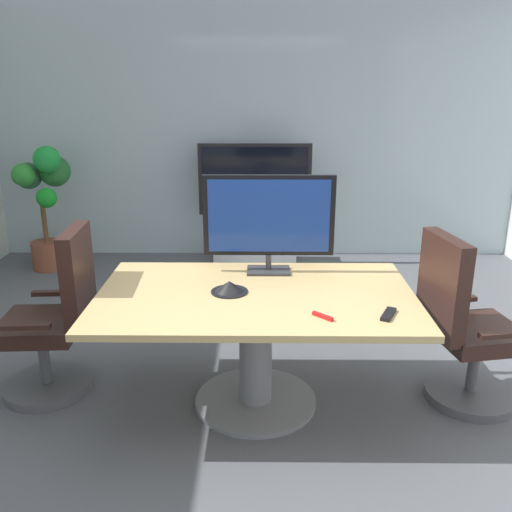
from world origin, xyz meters
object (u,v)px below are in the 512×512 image
Objects in this scene: office_chair_right at (463,335)px; remote_control at (388,314)px; wall_display_unit at (255,223)px; office_chair_left at (55,326)px; conference_table at (256,323)px; conference_phone at (229,287)px; tv_monitor at (269,218)px; potted_plant at (44,195)px.

remote_control is at bearing 112.25° from office_chair_right.
wall_display_unit reaches higher than office_chair_right.
office_chair_right is at bearing 84.38° from office_chair_left.
conference_phone reaches higher than conference_table.
conference_phone is (-0.24, -0.37, -0.33)m from tv_monitor.
remote_control is at bearing -44.44° from potted_plant.
wall_display_unit is at bearing 5.27° from potted_plant.
conference_table is 11.03× the size of remote_control.
conference_table is 8.52× the size of conference_phone.
potted_plant is 7.69× the size of remote_control.
office_chair_right is at bearing -16.27° from tv_monitor.
office_chair_left reaches higher than conference_table.
wall_display_unit is (-1.31, 2.74, -0.01)m from office_chair_right.
office_chair_left is at bearing -68.43° from potted_plant.
conference_phone reaches higher than remote_control.
conference_phone is at bearing 80.34° from office_chair_left.
wall_display_unit reaches higher than remote_control.
office_chair_right is 0.83× the size of wall_display_unit.
office_chair_left is 2.55m from office_chair_right.
office_chair_right is (2.54, -0.10, 0.00)m from office_chair_left.
office_chair_right is at bearing 57.78° from remote_control.
office_chair_right is 1.40m from tv_monitor.
tv_monitor is at bearing 57.53° from conference_phone.
tv_monitor is 0.55m from conference_phone.
conference_table is 1.43× the size of wall_display_unit.
conference_phone is (-0.12, -2.77, 0.33)m from wall_display_unit.
tv_monitor reaches higher than potted_plant.
office_chair_left is 1.00× the size of office_chair_right.
conference_table is 1.72× the size of office_chair_left.
office_chair_right is 1.46m from conference_phone.
wall_display_unit is 2.79m from conference_phone.
conference_table is at bearing 81.79° from office_chair_right.
remote_control is (2.95, -2.89, -0.04)m from potted_plant.
conference_table is 1.43× the size of potted_plant.
office_chair_left is at bearing 77.78° from office_chair_right.
wall_display_unit reaches higher than potted_plant.
wall_display_unit reaches higher than office_chair_left.
conference_phone is at bearing -175.21° from remote_control.
tv_monitor is at bearing -43.42° from potted_plant.
office_chair_right is 4.34m from potted_plant.
wall_display_unit is at bearing 15.53° from office_chair_right.
conference_table is 0.68m from tv_monitor.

